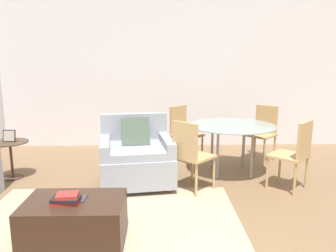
% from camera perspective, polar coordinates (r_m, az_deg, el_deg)
% --- Properties ---
extents(wall_back, '(12.00, 0.06, 2.75)m').
position_cam_1_polar(wall_back, '(6.24, -1.47, 9.02)').
color(wall_back, white).
rests_on(wall_back, ground_plane).
extents(area_rug, '(2.71, 1.75, 0.01)m').
position_cam_1_polar(area_rug, '(3.57, -10.31, -15.89)').
color(area_rug, tan).
rests_on(area_rug, ground_plane).
extents(armchair, '(1.05, 1.02, 0.90)m').
position_cam_1_polar(armchair, '(4.41, -5.54, -5.49)').
color(armchair, '#999EA8').
rests_on(armchair, ground_plane).
extents(ottoman, '(0.87, 0.58, 0.42)m').
position_cam_1_polar(ottoman, '(3.14, -15.87, -15.54)').
color(ottoman, '#382319').
rests_on(ottoman, ground_plane).
extents(book_stack, '(0.25, 0.17, 0.09)m').
position_cam_1_polar(book_stack, '(3.01, -17.32, -12.02)').
color(book_stack, '#B72D28').
rests_on(book_stack, ottoman).
extents(tv_remote_primary, '(0.04, 0.17, 0.01)m').
position_cam_1_polar(tv_remote_primary, '(3.08, -14.51, -12.10)').
color(tv_remote_primary, '#333338').
rests_on(tv_remote_primary, ottoman).
extents(side_table, '(0.49, 0.49, 0.53)m').
position_cam_1_polar(side_table, '(5.05, -25.69, -4.15)').
color(side_table, '#4C3828').
rests_on(side_table, ground_plane).
extents(picture_frame, '(0.17, 0.07, 0.17)m').
position_cam_1_polar(picture_frame, '(5.00, -25.92, -1.56)').
color(picture_frame, black).
rests_on(picture_frame, side_table).
extents(dining_table, '(1.23, 1.23, 0.72)m').
position_cam_1_polar(dining_table, '(4.79, 11.07, -0.59)').
color(dining_table, '#8C9E99').
rests_on(dining_table, ground_plane).
extents(dining_chair_near_left, '(0.59, 0.59, 0.90)m').
position_cam_1_polar(dining_chair_near_left, '(4.08, 3.85, -4.45)').
color(dining_chair_near_left, tan).
rests_on(dining_chair_near_left, ground_plane).
extents(dining_chair_near_right, '(0.59, 0.59, 0.90)m').
position_cam_1_polar(dining_chair_near_right, '(4.41, 21.31, -4.04)').
color(dining_chair_near_right, tan).
rests_on(dining_chair_near_right, ground_plane).
extents(dining_chair_far_left, '(0.59, 0.59, 0.90)m').
position_cam_1_polar(dining_chair_far_left, '(5.37, 2.59, -0.60)').
color(dining_chair_far_left, tan).
rests_on(dining_chair_far_left, ground_plane).
extents(dining_chair_far_right, '(0.59, 0.59, 0.90)m').
position_cam_1_polar(dining_chair_far_right, '(5.61, 16.19, -0.51)').
color(dining_chair_far_right, tan).
rests_on(dining_chair_far_right, ground_plane).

